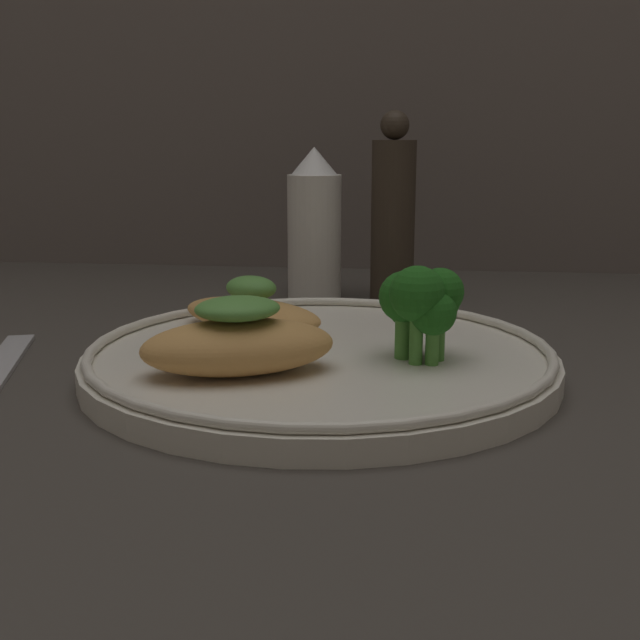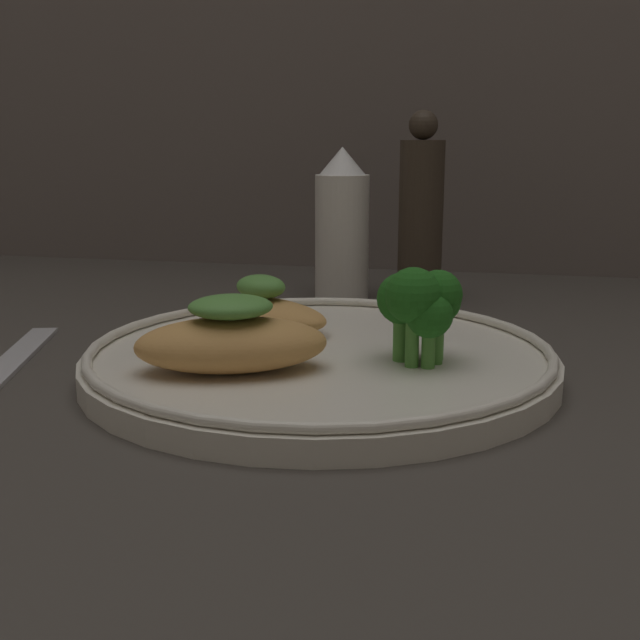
% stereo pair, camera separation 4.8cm
% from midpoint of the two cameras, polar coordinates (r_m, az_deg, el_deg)
% --- Properties ---
extents(ground_plane, '(1.80, 1.80, 0.01)m').
position_cam_midpoint_polar(ground_plane, '(0.49, 2.81, -4.50)').
color(ground_plane, '#3D3833').
extents(plate, '(0.28, 0.28, 0.02)m').
position_cam_midpoint_polar(plate, '(0.48, 2.83, -2.81)').
color(plate, silver).
rests_on(plate, ground_plane).
extents(grilled_meat_front, '(0.12, 0.09, 0.04)m').
position_cam_midpoint_polar(grilled_meat_front, '(0.44, -3.25, -1.49)').
color(grilled_meat_front, tan).
rests_on(grilled_meat_front, plate).
extents(grilled_meat_middle, '(0.12, 0.09, 0.04)m').
position_cam_midpoint_polar(grilled_meat_middle, '(0.54, -1.68, 0.71)').
color(grilled_meat_middle, tan).
rests_on(grilled_meat_middle, plate).
extents(broccoli_bunch, '(0.05, 0.05, 0.06)m').
position_cam_midpoint_polar(broccoli_bunch, '(0.46, 10.09, 1.13)').
color(broccoli_bunch, '#4C8E38').
rests_on(broccoli_bunch, plate).
extents(sauce_bottle, '(0.05, 0.05, 0.13)m').
position_cam_midpoint_polar(sauce_bottle, '(0.71, 3.53, 6.63)').
color(sauce_bottle, white).
rests_on(sauce_bottle, ground_plane).
extents(pepper_grinder, '(0.04, 0.04, 0.16)m').
position_cam_midpoint_polar(pepper_grinder, '(0.70, 9.15, 7.35)').
color(pepper_grinder, '#382D23').
rests_on(pepper_grinder, ground_plane).
extents(fork, '(0.07, 0.18, 0.01)m').
position_cam_midpoint_polar(fork, '(0.53, -18.90, -2.88)').
color(fork, '#B2B2B7').
rests_on(fork, ground_plane).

